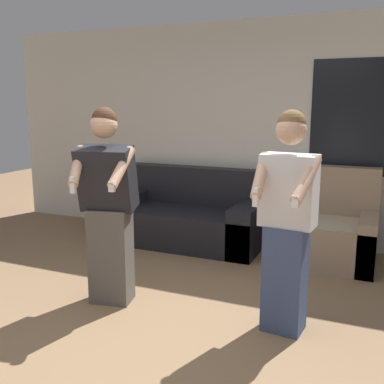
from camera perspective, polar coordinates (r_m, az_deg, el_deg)
ground_plane at (r=3.42m, az=-8.61°, el=-18.95°), size 14.00×14.00×0.00m
wall_back at (r=5.69m, az=7.11°, el=7.52°), size 6.94×0.07×2.70m
couch at (r=5.61m, az=-0.50°, el=-3.32°), size 1.89×0.92×0.91m
armchair at (r=5.17m, az=17.13°, el=-4.85°), size 0.96×0.88×1.01m
side_table at (r=6.39m, az=-10.36°, el=-0.05°), size 0.42×0.36×0.74m
person_left at (r=3.85m, az=-10.60°, el=-1.98°), size 0.52×0.57×1.68m
person_right at (r=3.38m, az=11.97°, el=-3.75°), size 0.46×0.48×1.67m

